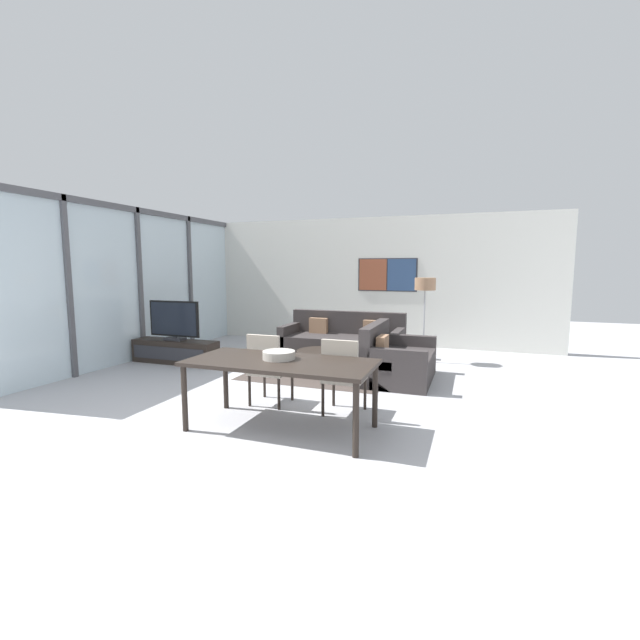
{
  "coord_description": "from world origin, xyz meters",
  "views": [
    {
      "loc": [
        2.32,
        -3.36,
        1.72
      ],
      "look_at": [
        0.21,
        2.45,
        0.95
      ],
      "focal_mm": 24.0,
      "sensor_mm": 36.0,
      "label": 1
    }
  ],
  "objects_px": {
    "sofa_main": "(343,343)",
    "dining_chair_centre": "(343,373)",
    "sofa_side": "(394,362)",
    "coffee_table": "(321,356)",
    "tv_console": "(175,352)",
    "floor_lamp": "(425,290)",
    "television": "(174,321)",
    "dining_chair_left": "(268,365)",
    "dining_table": "(281,367)",
    "fruit_bowl": "(279,355)"
  },
  "relations": [
    {
      "from": "sofa_main",
      "to": "coffee_table",
      "type": "relative_size",
      "value": 2.78
    },
    {
      "from": "tv_console",
      "to": "sofa_side",
      "type": "height_order",
      "value": "sofa_side"
    },
    {
      "from": "dining_table",
      "to": "floor_lamp",
      "type": "height_order",
      "value": "floor_lamp"
    },
    {
      "from": "tv_console",
      "to": "dining_chair_centre",
      "type": "distance_m",
      "value": 3.97
    },
    {
      "from": "dining_chair_left",
      "to": "dining_chair_centre",
      "type": "xyz_separation_m",
      "value": [
        0.97,
        -0.03,
        0.0
      ]
    },
    {
      "from": "sofa_side",
      "to": "coffee_table",
      "type": "xyz_separation_m",
      "value": [
        -1.22,
        0.07,
        -0.01
      ]
    },
    {
      "from": "sofa_side",
      "to": "floor_lamp",
      "type": "distance_m",
      "value": 1.76
    },
    {
      "from": "tv_console",
      "to": "sofa_main",
      "type": "relative_size",
      "value": 0.71
    },
    {
      "from": "fruit_bowl",
      "to": "dining_chair_left",
      "type": "bearing_deg",
      "value": 125.9
    },
    {
      "from": "tv_console",
      "to": "dining_chair_left",
      "type": "height_order",
      "value": "dining_chair_left"
    },
    {
      "from": "dining_chair_left",
      "to": "fruit_bowl",
      "type": "height_order",
      "value": "dining_chair_left"
    },
    {
      "from": "sofa_main",
      "to": "dining_chair_centre",
      "type": "xyz_separation_m",
      "value": [
        0.93,
        -3.1,
        0.23
      ]
    },
    {
      "from": "dining_table",
      "to": "dining_chair_centre",
      "type": "bearing_deg",
      "value": 52.7
    },
    {
      "from": "sofa_main",
      "to": "sofa_side",
      "type": "xyz_separation_m",
      "value": [
        1.22,
        -1.32,
        0.0
      ]
    },
    {
      "from": "tv_console",
      "to": "dining_chair_left",
      "type": "xyz_separation_m",
      "value": [
        2.65,
        -1.57,
        0.3
      ]
    },
    {
      "from": "dining_chair_centre",
      "to": "floor_lamp",
      "type": "height_order",
      "value": "floor_lamp"
    },
    {
      "from": "sofa_main",
      "to": "dining_chair_centre",
      "type": "distance_m",
      "value": 3.25
    },
    {
      "from": "television",
      "to": "dining_table",
      "type": "height_order",
      "value": "television"
    },
    {
      "from": "television",
      "to": "dining_table",
      "type": "bearing_deg",
      "value": -35.47
    },
    {
      "from": "dining_table",
      "to": "sofa_side",
      "type": "bearing_deg",
      "value": 72.25
    },
    {
      "from": "sofa_main",
      "to": "sofa_side",
      "type": "relative_size",
      "value": 1.59
    },
    {
      "from": "coffee_table",
      "to": "dining_chair_left",
      "type": "distance_m",
      "value": 1.84
    },
    {
      "from": "sofa_main",
      "to": "floor_lamp",
      "type": "height_order",
      "value": "floor_lamp"
    },
    {
      "from": "sofa_side",
      "to": "coffee_table",
      "type": "distance_m",
      "value": 1.22
    },
    {
      "from": "fruit_bowl",
      "to": "floor_lamp",
      "type": "bearing_deg",
      "value": 73.69
    },
    {
      "from": "dining_chair_left",
      "to": "floor_lamp",
      "type": "height_order",
      "value": "floor_lamp"
    },
    {
      "from": "sofa_main",
      "to": "floor_lamp",
      "type": "distance_m",
      "value": 1.82
    },
    {
      "from": "dining_chair_centre",
      "to": "floor_lamp",
      "type": "distance_m",
      "value": 3.33
    },
    {
      "from": "coffee_table",
      "to": "dining_chair_left",
      "type": "height_order",
      "value": "dining_chair_left"
    },
    {
      "from": "dining_chair_left",
      "to": "dining_chair_centre",
      "type": "height_order",
      "value": "same"
    },
    {
      "from": "sofa_side",
      "to": "dining_chair_centre",
      "type": "xyz_separation_m",
      "value": [
        -0.29,
        -1.78,
        0.23
      ]
    },
    {
      "from": "sofa_main",
      "to": "fruit_bowl",
      "type": "height_order",
      "value": "sofa_main"
    },
    {
      "from": "sofa_main",
      "to": "television",
      "type": "bearing_deg",
      "value": -150.87
    },
    {
      "from": "dining_chair_centre",
      "to": "fruit_bowl",
      "type": "relative_size",
      "value": 2.61
    },
    {
      "from": "sofa_side",
      "to": "floor_lamp",
      "type": "relative_size",
      "value": 0.93
    },
    {
      "from": "floor_lamp",
      "to": "dining_chair_left",
      "type": "bearing_deg",
      "value": -115.99
    },
    {
      "from": "television",
      "to": "dining_table",
      "type": "distance_m",
      "value": 3.86
    },
    {
      "from": "sofa_main",
      "to": "dining_table",
      "type": "relative_size",
      "value": 1.15
    },
    {
      "from": "sofa_side",
      "to": "dining_table",
      "type": "bearing_deg",
      "value": 162.25
    },
    {
      "from": "television",
      "to": "dining_table",
      "type": "xyz_separation_m",
      "value": [
        3.14,
        -2.24,
        -0.09
      ]
    },
    {
      "from": "tv_console",
      "to": "television",
      "type": "xyz_separation_m",
      "value": [
        0.0,
        0.0,
        0.56
      ]
    },
    {
      "from": "dining_table",
      "to": "fruit_bowl",
      "type": "distance_m",
      "value": 0.14
    },
    {
      "from": "dining_table",
      "to": "dining_chair_left",
      "type": "height_order",
      "value": "dining_chair_left"
    },
    {
      "from": "dining_chair_centre",
      "to": "dining_chair_left",
      "type": "bearing_deg",
      "value": 178.2
    },
    {
      "from": "sofa_side",
      "to": "fruit_bowl",
      "type": "relative_size",
      "value": 4.11
    },
    {
      "from": "floor_lamp",
      "to": "coffee_table",
      "type": "bearing_deg",
      "value": -138.34
    },
    {
      "from": "television",
      "to": "dining_chair_centre",
      "type": "xyz_separation_m",
      "value": [
        3.63,
        -1.6,
        -0.26
      ]
    },
    {
      "from": "fruit_bowl",
      "to": "sofa_main",
      "type": "bearing_deg",
      "value": 96.08
    },
    {
      "from": "television",
      "to": "sofa_side",
      "type": "bearing_deg",
      "value": 2.7
    },
    {
      "from": "television",
      "to": "dining_chair_centre",
      "type": "distance_m",
      "value": 3.97
    }
  ]
}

